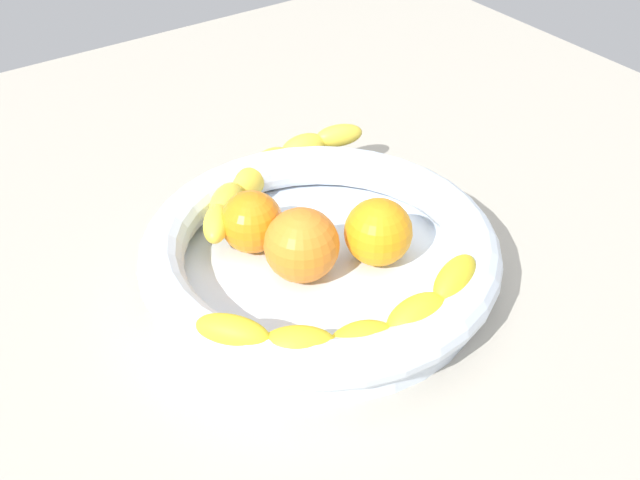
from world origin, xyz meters
TOP-DOWN VIEW (x-y plane):
  - kitchen_counter at (0.00, 0.00)cm, footprint 120.00×120.00cm
  - fruit_bowl at (0.00, 0.00)cm, footprint 31.62×31.62cm
  - banana_draped_left at (10.51, -3.84)cm, footprint 11.27×23.81cm
  - banana_draped_right at (-12.50, 2.27)cm, footprint 11.73×23.47cm
  - orange_front at (-0.09, -1.91)cm, footprint 6.57×6.57cm
  - orange_mid_left at (-5.87, -3.42)cm, footprint 5.72×5.72cm
  - orange_mid_right at (2.02, 4.83)cm, footprint 6.09×6.09cm

SIDE VIEW (x-z plane):
  - kitchen_counter at x=0.00cm, z-range 0.00..3.00cm
  - fruit_bowl at x=0.00cm, z-range 3.11..8.86cm
  - banana_draped_right at x=-12.50cm, z-range 5.30..9.03cm
  - banana_draped_left at x=10.51cm, z-range 5.11..10.07cm
  - orange_mid_left at x=-5.87cm, z-range 4.80..10.52cm
  - orange_mid_right at x=2.02cm, z-range 4.80..10.89cm
  - orange_front at x=-0.09cm, z-range 4.80..11.37cm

